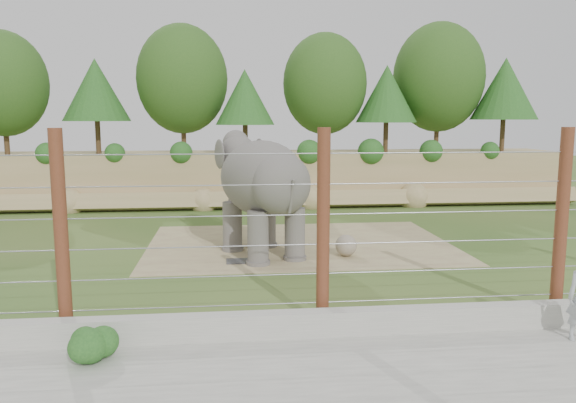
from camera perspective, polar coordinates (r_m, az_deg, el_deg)
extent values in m
plane|color=#335E21|center=(15.91, 0.78, -6.76)|extent=(90.00, 90.00, 0.00)
cube|color=#9E8E59|center=(28.46, -2.37, 2.52)|extent=(30.00, 4.00, 2.50)
cube|color=#9E8E59|center=(26.29, -2.03, 0.06)|extent=(30.00, 1.37, 1.07)
cylinder|color=#3F2B19|center=(29.09, -26.71, 5.96)|extent=(0.24, 0.24, 1.75)
sphere|color=#264D1B|center=(29.12, -27.02, 10.63)|extent=(4.00, 4.00, 4.00)
cylinder|color=#3F2B19|center=(28.43, -18.73, 6.20)|extent=(0.24, 0.24, 1.58)
sphere|color=#264D1B|center=(28.45, -18.94, 10.50)|extent=(3.60, 3.60, 3.60)
cylinder|color=#3F2B19|center=(28.34, -10.55, 6.85)|extent=(0.24, 0.24, 1.92)
sphere|color=#264D1B|center=(28.39, -10.70, 12.12)|extent=(4.40, 4.40, 4.40)
cylinder|color=#3F2B19|center=(27.08, -4.35, 6.34)|extent=(0.24, 0.24, 1.40)
sphere|color=#264D1B|center=(27.08, -4.40, 10.36)|extent=(3.20, 3.20, 3.20)
cylinder|color=#3F2B19|center=(28.47, 3.71, 6.87)|extent=(0.24, 0.24, 1.82)
sphere|color=#264D1B|center=(28.52, 3.75, 11.84)|extent=(4.16, 4.16, 4.16)
cylinder|color=#3F2B19|center=(28.56, 9.89, 6.45)|extent=(0.24, 0.24, 1.50)
sphere|color=#264D1B|center=(28.57, 9.99, 10.55)|extent=(3.44, 3.44, 3.44)
cylinder|color=#3F2B19|center=(30.46, 14.85, 6.91)|extent=(0.24, 0.24, 2.03)
sphere|color=#264D1B|center=(30.52, 15.05, 12.08)|extent=(4.64, 4.64, 4.64)
cylinder|color=#3F2B19|center=(30.58, 20.94, 6.28)|extent=(0.24, 0.24, 1.64)
sphere|color=#264D1B|center=(30.60, 21.16, 10.46)|extent=(3.76, 3.76, 3.76)
cube|color=#9B825E|center=(18.86, 1.19, -4.32)|extent=(10.00, 7.00, 0.02)
cube|color=#262628|center=(16.58, -4.54, -6.04)|extent=(1.00, 0.60, 0.03)
sphere|color=gray|center=(17.19, 5.91, -4.46)|extent=(0.65, 0.65, 0.65)
cube|color=#9D9C93|center=(11.13, 3.95, -12.21)|extent=(26.00, 0.35, 0.50)
cube|color=#9D9C93|center=(9.42, 6.16, -17.84)|extent=(26.00, 4.00, 0.01)
cylinder|color=#522E16|center=(11.41, -22.05, -3.15)|extent=(0.26, 0.26, 4.00)
cylinder|color=#522E16|center=(11.12, 3.59, -2.83)|extent=(0.26, 0.26, 4.00)
cylinder|color=#522E16|center=(12.93, 26.01, -2.09)|extent=(0.26, 0.26, 4.00)
cylinder|color=#9A9A9F|center=(11.51, 3.52, -10.18)|extent=(20.00, 0.02, 0.02)
cylinder|color=#9A9A9F|center=(11.33, 3.55, -7.30)|extent=(20.00, 0.02, 0.02)
cylinder|color=#9A9A9F|center=(11.18, 3.58, -4.34)|extent=(20.00, 0.02, 0.02)
cylinder|color=#9A9A9F|center=(11.06, 3.60, -1.31)|extent=(20.00, 0.02, 0.02)
cylinder|color=#9A9A9F|center=(10.98, 3.63, 1.78)|extent=(20.00, 0.02, 0.02)
cylinder|color=#9A9A9F|center=(10.93, 3.66, 4.91)|extent=(20.00, 0.02, 0.02)
sphere|color=#225520|center=(10.47, -19.40, -13.54)|extent=(0.65, 0.65, 0.65)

